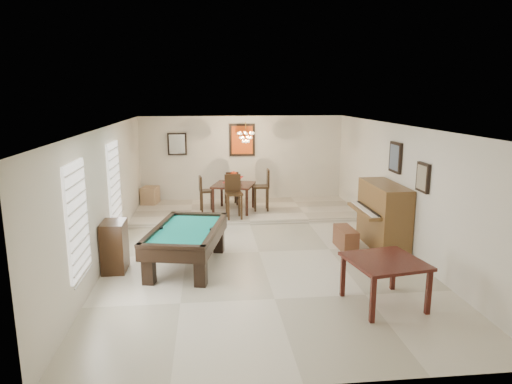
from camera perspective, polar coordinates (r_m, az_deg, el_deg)
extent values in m
cube|color=beige|center=(9.59, 0.38, -7.55)|extent=(6.00, 9.00, 0.02)
cube|color=silver|center=(13.65, -1.74, 4.03)|extent=(6.00, 0.04, 2.60)
cube|color=silver|center=(4.97, 6.35, -10.62)|extent=(6.00, 0.04, 2.60)
cube|color=silver|center=(9.39, -18.12, -0.27)|extent=(0.04, 9.00, 2.60)
cube|color=silver|center=(10.02, 17.71, 0.50)|extent=(0.04, 9.00, 2.60)
cube|color=white|center=(9.05, 0.41, 8.21)|extent=(6.00, 9.00, 0.04)
cube|color=beige|center=(12.66, -1.27, -2.33)|extent=(6.00, 2.50, 0.12)
cube|color=white|center=(7.28, -21.45, -3.19)|extent=(0.06, 1.00, 1.70)
cube|color=white|center=(9.94, -17.29, 1.03)|extent=(0.06, 1.00, 1.70)
cube|color=brown|center=(9.90, 11.14, -5.70)|extent=(0.34, 0.82, 0.45)
cube|color=black|center=(8.87, -17.27, -6.49)|extent=(0.42, 0.62, 0.94)
cube|color=tan|center=(13.53, -13.09, -0.39)|extent=(0.52, 0.61, 0.48)
cube|color=#D84C14|center=(13.54, -1.74, 6.52)|extent=(0.75, 0.06, 0.95)
cube|color=white|center=(13.54, -9.83, 5.93)|extent=(0.55, 0.06, 0.65)
cube|color=slate|center=(10.18, 17.05, 4.15)|extent=(0.06, 0.55, 0.65)
cube|color=gray|center=(9.04, 20.16, 1.71)|extent=(0.06, 0.45, 0.55)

